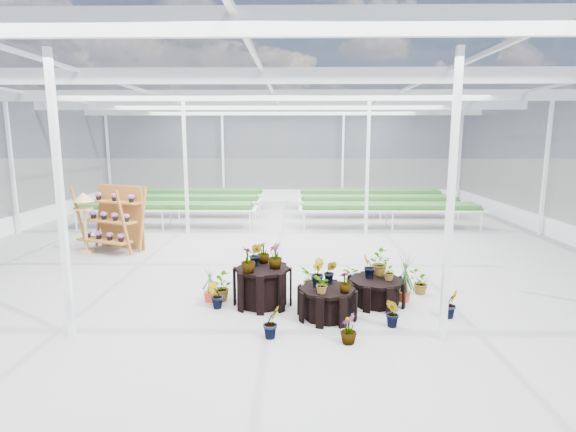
{
  "coord_description": "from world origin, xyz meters",
  "views": [
    {
      "loc": [
        0.63,
        -10.81,
        3.19
      ],
      "look_at": [
        0.45,
        0.03,
        1.3
      ],
      "focal_mm": 28.0,
      "sensor_mm": 36.0,
      "label": 1
    }
  ],
  "objects_px": {
    "plinth_tall": "(263,286)",
    "plinth_mid": "(327,303)",
    "bird_table": "(85,223)",
    "plinth_low": "(376,291)",
    "shelf_rack": "(111,219)"
  },
  "relations": [
    {
      "from": "plinth_tall",
      "to": "plinth_mid",
      "type": "xyz_separation_m",
      "value": [
        1.2,
        -0.6,
        -0.1
      ]
    },
    {
      "from": "bird_table",
      "to": "plinth_mid",
      "type": "bearing_deg",
      "value": -55.37
    },
    {
      "from": "shelf_rack",
      "to": "bird_table",
      "type": "height_order",
      "value": "shelf_rack"
    },
    {
      "from": "plinth_mid",
      "to": "shelf_rack",
      "type": "distance_m",
      "value": 7.52
    },
    {
      "from": "plinth_mid",
      "to": "shelf_rack",
      "type": "xyz_separation_m",
      "value": [
        -5.8,
        4.75,
        0.65
      ]
    },
    {
      "from": "plinth_tall",
      "to": "plinth_mid",
      "type": "distance_m",
      "value": 1.35
    },
    {
      "from": "plinth_mid",
      "to": "plinth_tall",
      "type": "bearing_deg",
      "value": 153.43
    },
    {
      "from": "plinth_mid",
      "to": "plinth_low",
      "type": "distance_m",
      "value": 1.22
    },
    {
      "from": "shelf_rack",
      "to": "bird_table",
      "type": "xyz_separation_m",
      "value": [
        -0.63,
        -0.23,
        -0.07
      ]
    },
    {
      "from": "plinth_low",
      "to": "shelf_rack",
      "type": "xyz_separation_m",
      "value": [
        -6.8,
        4.05,
        0.68
      ]
    },
    {
      "from": "plinth_tall",
      "to": "plinth_low",
      "type": "height_order",
      "value": "plinth_tall"
    },
    {
      "from": "plinth_tall",
      "to": "shelf_rack",
      "type": "height_order",
      "value": "shelf_rack"
    },
    {
      "from": "bird_table",
      "to": "plinth_tall",
      "type": "bearing_deg",
      "value": -57.1
    },
    {
      "from": "plinth_mid",
      "to": "bird_table",
      "type": "distance_m",
      "value": 7.88
    },
    {
      "from": "plinth_tall",
      "to": "shelf_rack",
      "type": "xyz_separation_m",
      "value": [
        -4.6,
        4.15,
        0.55
      ]
    }
  ]
}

